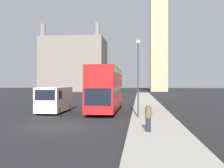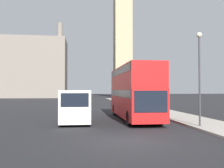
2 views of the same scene
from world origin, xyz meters
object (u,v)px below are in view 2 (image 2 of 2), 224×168
street_lamp (199,65)px  clock_tower (123,0)px  red_double_decker_bus (134,90)px  white_van (75,105)px  parked_sedan (81,99)px

street_lamp → clock_tower: bearing=84.3°
red_double_decker_bus → white_van: 5.34m
red_double_decker_bus → white_van: red_double_decker_bus is taller
parked_sedan → white_van: bearing=-90.8°
clock_tower → street_lamp: (-7.21, -72.01, -30.64)m
white_van → parked_sedan: bearing=89.2°
white_van → street_lamp: size_ratio=0.83×
clock_tower → parked_sedan: clock_tower is taller
clock_tower → street_lamp: bearing=-95.7°
clock_tower → street_lamp: clock_tower is taller
street_lamp → parked_sedan: 35.67m
street_lamp → white_van: bearing=155.8°
red_double_decker_bus → parked_sedan: size_ratio=2.49×
street_lamp → parked_sedan: street_lamp is taller
clock_tower → red_double_decker_bus: bearing=-99.0°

